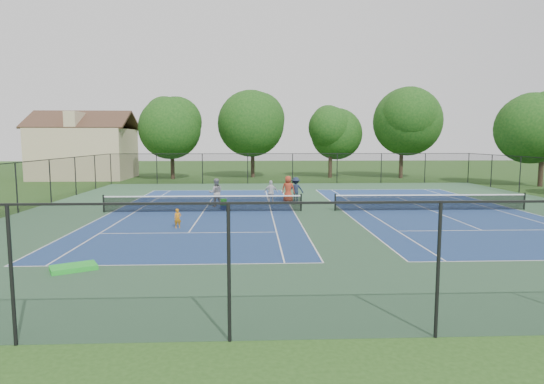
{
  "coord_description": "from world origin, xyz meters",
  "views": [
    {
      "loc": [
        -3.98,
        -27.37,
        4.29
      ],
      "look_at": [
        -2.87,
        -1.0,
        1.3
      ],
      "focal_mm": 30.0,
      "sensor_mm": 36.0,
      "label": 1
    }
  ],
  "objects_px": {
    "tree_back_a": "(172,125)",
    "clapboard_house": "(85,151)",
    "child_player": "(178,218)",
    "ball_crate": "(224,208)",
    "tree_back_d": "(402,118)",
    "instructor": "(216,193)",
    "bystander_c": "(288,189)",
    "bystander_a": "(271,193)",
    "bystander_b": "(296,189)",
    "tree_back_b": "(253,121)",
    "ball_hopper": "(224,202)",
    "tree_side_e": "(544,124)",
    "tree_back_c": "(331,130)"
  },
  "relations": [
    {
      "from": "tree_back_b",
      "to": "tree_back_d",
      "type": "xyz_separation_m",
      "value": [
        17.0,
        -2.0,
        0.23
      ]
    },
    {
      "from": "tree_back_a",
      "to": "clapboard_house",
      "type": "distance_m",
      "value": 10.47
    },
    {
      "from": "bystander_a",
      "to": "instructor",
      "type": "bearing_deg",
      "value": 14.11
    },
    {
      "from": "bystander_b",
      "to": "ball_crate",
      "type": "xyz_separation_m",
      "value": [
        -4.84,
        -3.77,
        -0.71
      ]
    },
    {
      "from": "tree_back_d",
      "to": "bystander_a",
      "type": "height_order",
      "value": "tree_back_d"
    },
    {
      "from": "bystander_b",
      "to": "ball_hopper",
      "type": "height_order",
      "value": "bystander_b"
    },
    {
      "from": "tree_back_b",
      "to": "tree_back_c",
      "type": "xyz_separation_m",
      "value": [
        9.0,
        -1.0,
        -1.11
      ]
    },
    {
      "from": "bystander_a",
      "to": "tree_side_e",
      "type": "bearing_deg",
      "value": -155.95
    },
    {
      "from": "child_player",
      "to": "bystander_c",
      "type": "distance_m",
      "value": 11.17
    },
    {
      "from": "tree_back_a",
      "to": "bystander_c",
      "type": "xyz_separation_m",
      "value": [
        11.48,
        -19.87,
        -5.11
      ]
    },
    {
      "from": "child_player",
      "to": "tree_back_b",
      "type": "bearing_deg",
      "value": 63.7
    },
    {
      "from": "bystander_c",
      "to": "clapboard_house",
      "type": "bearing_deg",
      "value": -31.33
    },
    {
      "from": "ball_crate",
      "to": "tree_back_c",
      "type": "bearing_deg",
      "value": 66.05
    },
    {
      "from": "bystander_b",
      "to": "ball_hopper",
      "type": "distance_m",
      "value": 6.15
    },
    {
      "from": "tree_back_b",
      "to": "bystander_a",
      "type": "xyz_separation_m",
      "value": [
        1.23,
        -23.12,
        -5.77
      ]
    },
    {
      "from": "tree_side_e",
      "to": "ball_crate",
      "type": "xyz_separation_m",
      "value": [
        -28.8,
        -13.32,
        -5.66
      ]
    },
    {
      "from": "tree_back_a",
      "to": "tree_back_b",
      "type": "height_order",
      "value": "tree_back_b"
    },
    {
      "from": "clapboard_house",
      "to": "ball_hopper",
      "type": "bearing_deg",
      "value": -54.73
    },
    {
      "from": "bystander_a",
      "to": "ball_crate",
      "type": "relative_size",
      "value": 4.4
    },
    {
      "from": "tree_back_c",
      "to": "tree_back_b",
      "type": "bearing_deg",
      "value": 173.66
    },
    {
      "from": "clapboard_house",
      "to": "child_player",
      "type": "relative_size",
      "value": 11.16
    },
    {
      "from": "tree_back_b",
      "to": "tree_back_c",
      "type": "bearing_deg",
      "value": -6.34
    },
    {
      "from": "tree_back_d",
      "to": "ball_hopper",
      "type": "distance_m",
      "value": 30.61
    },
    {
      "from": "bystander_b",
      "to": "ball_crate",
      "type": "height_order",
      "value": "bystander_b"
    },
    {
      "from": "tree_back_b",
      "to": "bystander_a",
      "type": "relative_size",
      "value": 6.1
    },
    {
      "from": "tree_back_d",
      "to": "instructor",
      "type": "relative_size",
      "value": 5.59
    },
    {
      "from": "tree_side_e",
      "to": "bystander_a",
      "type": "bearing_deg",
      "value": -156.65
    },
    {
      "from": "tree_back_b",
      "to": "bystander_b",
      "type": "bearing_deg",
      "value": -81.97
    },
    {
      "from": "instructor",
      "to": "bystander_c",
      "type": "relative_size",
      "value": 1.0
    },
    {
      "from": "tree_back_d",
      "to": "bystander_b",
      "type": "relative_size",
      "value": 6.01
    },
    {
      "from": "tree_back_a",
      "to": "ball_crate",
      "type": "distance_m",
      "value": 25.1
    },
    {
      "from": "tree_back_d",
      "to": "ball_crate",
      "type": "relative_size",
      "value": 27.73
    },
    {
      "from": "tree_back_a",
      "to": "bystander_c",
      "type": "relative_size",
      "value": 4.95
    },
    {
      "from": "child_player",
      "to": "ball_crate",
      "type": "relative_size",
      "value": 2.59
    },
    {
      "from": "bystander_a",
      "to": "tree_back_b",
      "type": "bearing_deg",
      "value": -86.25
    },
    {
      "from": "clapboard_house",
      "to": "child_player",
      "type": "xyz_separation_m",
      "value": [
        15.31,
        -30.16,
        -2.61
      ]
    },
    {
      "from": "tree_back_c",
      "to": "tree_back_d",
      "type": "relative_size",
      "value": 0.81
    },
    {
      "from": "tree_back_a",
      "to": "tree_back_c",
      "type": "bearing_deg",
      "value": 3.18
    },
    {
      "from": "child_player",
      "to": "tree_back_a",
      "type": "bearing_deg",
      "value": 80.78
    },
    {
      "from": "bystander_c",
      "to": "ball_crate",
      "type": "bearing_deg",
      "value": 51.69
    },
    {
      "from": "bystander_c",
      "to": "ball_crate",
      "type": "relative_size",
      "value": 4.95
    },
    {
      "from": "bystander_a",
      "to": "bystander_c",
      "type": "xyz_separation_m",
      "value": [
        1.25,
        1.26,
        0.1
      ]
    },
    {
      "from": "clapboard_house",
      "to": "bystander_b",
      "type": "bearing_deg",
      "value": -42.99
    },
    {
      "from": "bystander_c",
      "to": "tree_back_d",
      "type": "bearing_deg",
      "value": -113.32
    },
    {
      "from": "bystander_c",
      "to": "child_player",
      "type": "bearing_deg",
      "value": 69.25
    },
    {
      "from": "tree_back_b",
      "to": "bystander_b",
      "type": "height_order",
      "value": "tree_back_b"
    },
    {
      "from": "ball_hopper",
      "to": "bystander_a",
      "type": "bearing_deg",
      "value": 35.84
    },
    {
      "from": "tree_back_b",
      "to": "child_player",
      "type": "relative_size",
      "value": 10.36
    },
    {
      "from": "tree_back_d",
      "to": "ball_crate",
      "type": "height_order",
      "value": "tree_back_d"
    },
    {
      "from": "bystander_c",
      "to": "ball_hopper",
      "type": "bearing_deg",
      "value": 51.69
    }
  ]
}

